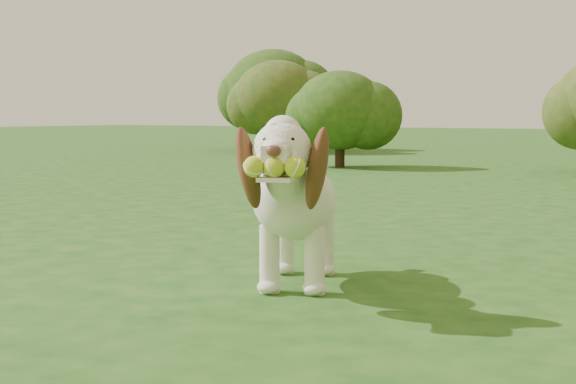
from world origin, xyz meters
The scene contains 5 objects.
ground centered at (0.00, 0.00, 0.00)m, with size 80.00×80.00×0.00m, color #194614.
dog centered at (-0.25, -0.63, 0.41)m, with size 0.72×1.14×0.77m.
shrub_a centered at (-3.96, 6.74, 0.83)m, with size 1.37×1.37×1.41m.
shrub_e centered at (-7.22, 10.16, 1.10)m, with size 1.81×1.81×1.87m.
shrub_g centered at (-8.08, 11.31, 1.30)m, with size 2.13×2.13×2.21m.
Camera 1 is at (1.59, -3.67, 0.78)m, focal length 50.00 mm.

